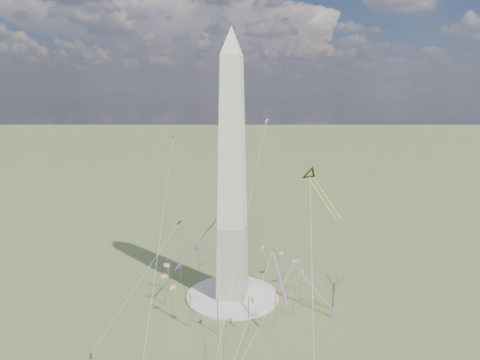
% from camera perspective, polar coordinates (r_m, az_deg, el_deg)
% --- Properties ---
extents(ground, '(2000.00, 2000.00, 0.00)m').
position_cam_1_polar(ground, '(172.80, -0.99, -15.31)').
color(ground, '#4B562B').
rests_on(ground, ground).
extents(plaza, '(36.00, 36.00, 0.80)m').
position_cam_1_polar(plaza, '(172.62, -0.99, -15.20)').
color(plaza, beige).
rests_on(plaza, ground).
extents(washington_monument, '(15.56, 15.56, 100.00)m').
position_cam_1_polar(washington_monument, '(156.81, -1.05, 0.47)').
color(washington_monument, '#B2A995').
rests_on(washington_monument, plaza).
extents(flagpole_ring, '(54.40, 54.40, 13.00)m').
position_cam_1_polar(flagpole_ring, '(169.60, -1.00, -13.13)').
color(flagpole_ring, silver).
rests_on(flagpole_ring, ground).
extents(tree_near, '(9.24, 9.24, 16.16)m').
position_cam_1_polar(tree_near, '(162.54, 12.42, -12.93)').
color(tree_near, '#49352C').
rests_on(tree_near, ground).
extents(person_west, '(1.05, 0.89, 1.88)m').
position_cam_1_polar(person_west, '(145.62, -19.24, -21.24)').
color(person_west, gray).
rests_on(person_west, ground).
extents(kite_delta_black, '(15.31, 18.17, 16.04)m').
position_cam_1_polar(kite_delta_black, '(160.68, 9.52, 0.44)').
color(kite_delta_black, black).
rests_on(kite_delta_black, ground).
extents(kite_diamond_purple, '(2.54, 3.23, 9.42)m').
position_cam_1_polar(kite_diamond_purple, '(178.83, -8.14, -5.97)').
color(kite_diamond_purple, navy).
rests_on(kite_diamond_purple, ground).
extents(kite_streamer_left, '(7.55, 17.58, 12.62)m').
position_cam_1_polar(kite_streamer_left, '(147.67, 5.09, -11.85)').
color(kite_streamer_left, red).
rests_on(kite_streamer_left, ground).
extents(kite_streamer_mid, '(12.90, 20.92, 16.06)m').
position_cam_1_polar(kite_streamer_mid, '(166.08, -4.82, -7.22)').
color(kite_streamer_mid, red).
rests_on(kite_streamer_mid, ground).
extents(kite_streamer_right, '(16.65, 13.10, 13.74)m').
position_cam_1_polar(kite_streamer_right, '(164.05, 9.17, -13.18)').
color(kite_streamer_right, red).
rests_on(kite_streamer_right, ground).
extents(kite_small_red, '(1.49, 2.19, 4.62)m').
position_cam_1_polar(kite_small_red, '(196.13, -8.82, 5.63)').
color(kite_small_red, red).
rests_on(kite_small_red, ground).
extents(kite_small_white, '(1.90, 1.69, 5.12)m').
position_cam_1_polar(kite_small_white, '(198.70, 3.58, 7.79)').
color(kite_small_white, silver).
rests_on(kite_small_white, ground).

